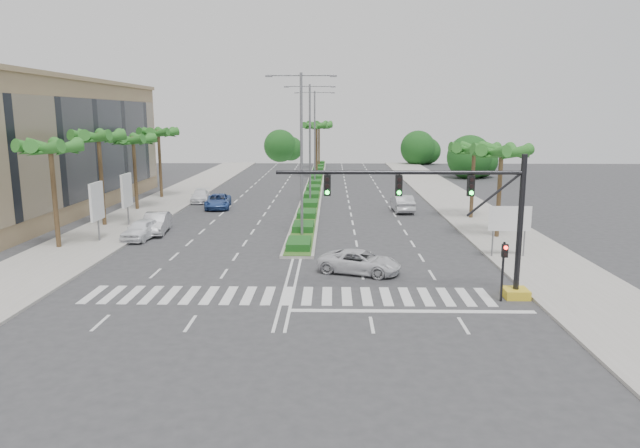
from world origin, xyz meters
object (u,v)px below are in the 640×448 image
(car_crossing, at_px, (360,262))
(car_parked_c, at_px, (218,201))
(car_parked_a, at_px, (142,229))
(car_parked_d, at_px, (200,196))
(car_right, at_px, (402,203))
(car_parked_b, at_px, (156,223))

(car_crossing, bearing_deg, car_parked_c, 49.01)
(car_parked_a, height_order, car_crossing, car_parked_a)
(car_parked_d, xyz_separation_m, car_crossing, (15.50, -27.02, 0.03))
(car_parked_a, bearing_deg, car_parked_c, 86.35)
(car_parked_c, xyz_separation_m, car_right, (17.85, -1.46, 0.11))
(car_right, bearing_deg, car_parked_b, 24.82)
(car_crossing, relative_size, car_right, 0.97)
(car_parked_c, xyz_separation_m, car_parked_d, (-2.68, 4.06, -0.06))
(car_parked_c, height_order, car_right, car_right)
(car_parked_b, distance_m, car_right, 22.86)
(car_parked_b, height_order, car_parked_c, car_parked_b)
(car_right, bearing_deg, car_crossing, 74.40)
(car_crossing, bearing_deg, car_parked_b, 74.01)
(car_parked_d, relative_size, car_crossing, 0.92)
(car_parked_a, height_order, car_parked_c, car_parked_a)
(car_parked_b, relative_size, car_right, 0.96)
(car_parked_d, bearing_deg, car_parked_c, -63.20)
(car_parked_b, xyz_separation_m, car_parked_d, (-0.21, 15.98, -0.15))
(car_parked_c, bearing_deg, car_parked_b, -108.12)
(car_parked_a, xyz_separation_m, car_crossing, (15.67, -8.84, -0.08))
(car_parked_b, height_order, car_crossing, car_parked_b)
(car_parked_a, distance_m, car_crossing, 17.99)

